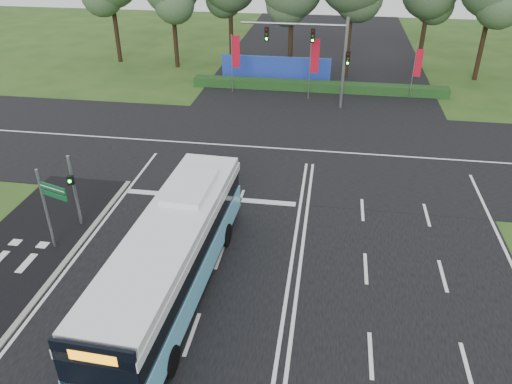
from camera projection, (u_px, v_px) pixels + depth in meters
ground at (292, 262)px, 22.61m from camera, size 120.00×120.00×0.00m
road_main at (292, 262)px, 22.60m from camera, size 20.00×120.00×0.04m
road_cross at (308, 151)px, 32.88m from camera, size 120.00×14.00×0.05m
kerb_strip at (50, 281)px, 21.35m from camera, size 0.25×18.00×0.12m
city_bus at (173, 256)px, 19.99m from camera, size 3.19×12.88×3.67m
pedestrian_signal at (74, 189)px, 24.22m from camera, size 0.35×0.43×3.84m
street_sign at (49, 202)px, 22.16m from camera, size 1.54×0.59×4.15m
banner_flag_left at (235, 55)px, 41.81m from camera, size 0.73×0.13×4.92m
banner_flag_mid at (313, 60)px, 40.17m from camera, size 0.74×0.19×5.06m
banner_flag_right at (417, 66)px, 40.51m from camera, size 0.62×0.16×4.22m
traffic_light_gantry at (322, 48)px, 37.84m from camera, size 8.41×0.28×7.00m
hedge at (318, 87)px, 43.42m from camera, size 22.00×1.20×0.80m
blue_hoarding at (276, 69)px, 45.75m from camera, size 10.00×0.30×2.20m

